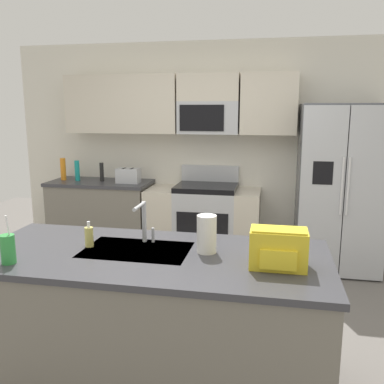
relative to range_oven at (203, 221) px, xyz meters
The scene contains 15 objects.
ground_plane 1.86m from the range_oven, 86.52° to the right, with size 9.00×9.00×0.00m, color #66605B.
kitchen_wall_unit 1.07m from the range_oven, 96.75° to the left, with size 5.20×0.43×2.60m.
back_counter 1.32m from the range_oven, behind, with size 1.27×0.63×0.90m.
range_oven is the anchor object (origin of this frame).
refrigerator 1.62m from the range_oven, ahead, with size 0.90×0.76×1.85m.
island_counter 2.45m from the range_oven, 88.36° to the right, with size 2.24×0.98×0.90m.
toaster 1.08m from the range_oven, behind, with size 0.28×0.16×0.18m.
pepper_mill 1.42m from the range_oven, behind, with size 0.05×0.05×0.23m, color black.
bottle_teal 1.72m from the range_oven, behind, with size 0.06×0.06×0.25m, color teal.
bottle_orange 1.91m from the range_oven, behind, with size 0.07×0.07×0.28m, color orange.
sink_faucet 2.34m from the range_oven, 90.60° to the right, with size 0.09×0.21×0.28m.
drink_cup_green 2.91m from the range_oven, 103.92° to the right, with size 0.08×0.08×0.29m.
soap_dispenser 2.48m from the range_oven, 98.43° to the right, with size 0.06×0.06×0.17m.
paper_towel_roll 2.46m from the range_oven, 79.89° to the right, with size 0.12×0.12×0.24m, color white.
backpack 2.73m from the range_oven, 71.20° to the right, with size 0.32×0.22×0.23m.
Camera 1 is at (0.71, -3.02, 1.79)m, focal length 38.79 mm.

